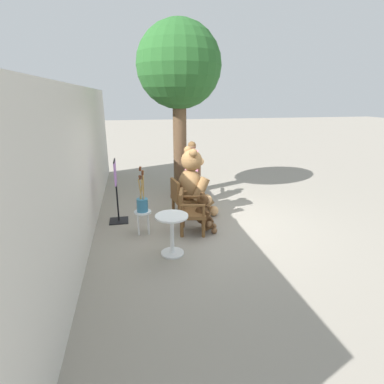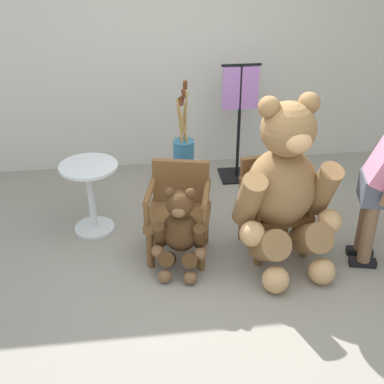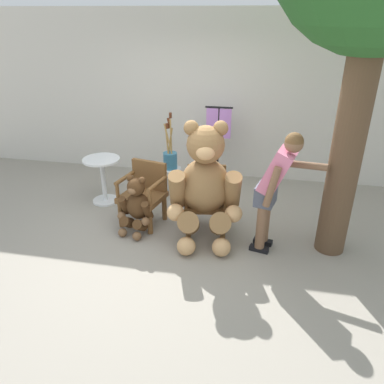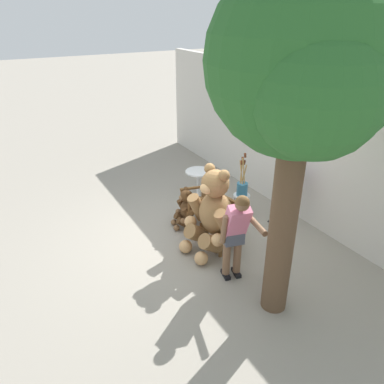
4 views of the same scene
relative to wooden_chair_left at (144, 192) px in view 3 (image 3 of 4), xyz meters
name	(u,v)px [view 3 (image 3 of 4)]	position (x,y,z in m)	size (l,w,h in m)	color
ground_plane	(168,240)	(0.43, -0.43, -0.46)	(60.00, 60.00, 0.00)	gray
back_wall	(200,96)	(0.43, 1.97, 0.94)	(10.00, 0.16, 2.80)	beige
wooden_chair_left	(144,192)	(0.00, 0.00, 0.00)	(0.66, 0.63, 0.86)	brown
wooden_chair_right	(206,197)	(0.87, 0.00, 0.00)	(0.63, 0.60, 0.86)	brown
teddy_bear_large	(205,185)	(0.89, -0.26, 0.31)	(0.96, 0.95, 1.57)	olive
teddy_bear_small	(136,205)	(-0.02, -0.28, -0.07)	(0.50, 0.50, 0.80)	#4C3019
person_visitor	(275,183)	(1.74, -0.39, 0.46)	(0.82, 0.48, 1.55)	black
white_stool	(171,174)	(0.15, 0.92, -0.11)	(0.34, 0.34, 0.46)	silver
brush_bucket	(170,157)	(0.15, 0.92, 0.18)	(0.22, 0.22, 0.90)	teal
round_side_table	(103,175)	(-0.81, 0.47, -0.01)	(0.56, 0.56, 0.72)	silver
clothing_display_stand	(218,145)	(0.84, 1.42, 0.26)	(0.44, 0.40, 1.36)	black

